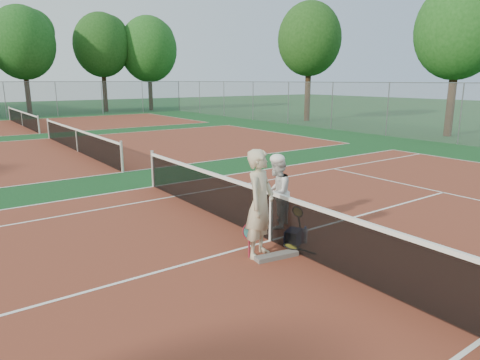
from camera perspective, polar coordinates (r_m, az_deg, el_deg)
name	(u,v)px	position (r m, az deg, el deg)	size (l,w,h in m)	color
ground	(270,241)	(8.65, 4.08, -8.08)	(130.00, 130.00, 0.00)	#103C19
court_main	(270,241)	(8.65, 4.08, -8.06)	(23.77, 10.97, 0.01)	maroon
court_far_a	(78,151)	(20.57, -20.80, 3.58)	(23.77, 10.97, 0.01)	maroon
court_far_b	(23,126)	(33.71, -26.98, 6.44)	(23.77, 10.97, 0.01)	maroon
net_main	(271,216)	(8.48, 4.13, -4.86)	(0.10, 10.98, 1.02)	black
net_far_a	(77,140)	(20.50, -20.92, 4.98)	(0.10, 10.98, 1.02)	black
net_far_b	(22,119)	(33.67, -27.07, 7.30)	(0.10, 10.98, 1.02)	black
fence_back	(5,100)	(40.53, -28.84, 9.28)	(32.00, 0.06, 3.00)	slate
fence_right	(421,112)	(24.87, 23.04, 8.40)	(54.50, 0.06, 3.00)	slate
player_a	(260,204)	(7.62, 2.69, -3.19)	(0.72, 0.47, 1.97)	beige
player_b	(277,193)	(9.20, 4.91, -1.68)	(0.76, 0.59, 1.55)	silver
racket_red	(249,240)	(7.85, 1.20, -8.01)	(0.20, 0.27, 0.58)	maroon
racket_black_held	(297,219)	(9.11, 7.67, -5.16)	(0.27, 0.27, 0.56)	black
racket_spare	(291,248)	(8.12, 6.83, -9.03)	(0.59, 0.27, 0.14)	black
sports_bag_navy	(293,237)	(8.45, 7.11, -7.59)	(0.38, 0.26, 0.30)	black
sports_bag_purple	(298,237)	(8.60, 7.68, -7.48)	(0.28, 0.19, 0.23)	black
net_cover_canvas	(277,256)	(7.84, 4.92, -10.06)	(0.83, 0.19, 0.09)	#605C57
water_bottle	(305,236)	(8.56, 8.69, -7.34)	(0.09, 0.09, 0.30)	#C9DFFF
tree_back_3	(22,43)	(43.68, -27.04, 15.96)	(5.54, 5.54, 9.50)	#382314
tree_back_4	(102,45)	(46.23, -17.97, 16.72)	(5.41, 5.41, 9.60)	#382314
tree_back_5	(148,49)	(47.19, -12.11, 16.66)	(5.83, 5.83, 9.59)	#382314
tree_right_0	(459,31)	(27.29, 27.14, 17.31)	(4.63, 4.63, 8.43)	#382314
tree_right_1	(309,39)	(34.45, 9.24, 18.02)	(4.79, 4.79, 8.91)	#382314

